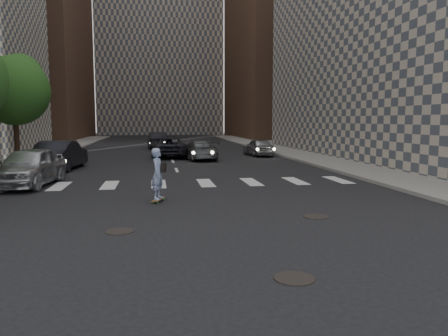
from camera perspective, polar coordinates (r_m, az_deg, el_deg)
The scene contains 15 objects.
ground at distance 9.87m, azimuth -2.20°, elevation -9.59°, with size 160.00×160.00×0.00m, color black.
sidewalk_right at distance 33.41m, azimuth 18.93°, elevation 1.49°, with size 13.00×80.00×0.15m, color gray.
tower_right at distance 69.49m, azimuth 9.47°, elevation 18.98°, with size 18.00×24.00×36.00m, color brown.
tower_center at distance 89.98m, azimuth -8.52°, elevation 19.98°, with size 22.00×20.00×48.00m, color #ADA08E.
tree_c at distance 29.82m, azimuth -25.57°, elevation 9.47°, with size 4.20×4.20×6.60m.
manhole_a at distance 7.78m, azimuth 9.15°, elevation -14.04°, with size 0.70×0.70×0.02m, color black.
manhole_b at distance 11.00m, azimuth -13.47°, elevation -8.04°, with size 0.70×0.70×0.02m, color black.
manhole_c at distance 12.54m, azimuth 11.92°, elevation -6.22°, with size 0.70×0.70×0.02m, color black.
skateboarder at distance 14.51m, azimuth -8.60°, elevation -0.75°, with size 0.58×0.92×1.78m.
silver_sedan at distance 19.53m, azimuth -24.08°, elevation 0.17°, with size 1.87×4.66×1.59m, color #B3B6BB.
traffic_car_a at distance 25.19m, azimuth -20.51°, elevation 1.59°, with size 1.68×4.83×1.59m, color black.
traffic_car_b at distance 29.54m, azimuth -3.24°, elevation 2.37°, with size 1.86×4.57×1.33m, color #5A5E62.
traffic_car_c at distance 31.56m, azimuth -7.15°, elevation 2.70°, with size 2.41×5.23×1.45m, color black.
traffic_car_d at distance 32.67m, azimuth 4.52°, elevation 2.74°, with size 1.55×3.86×1.32m, color #9EA0A5.
traffic_car_e at distance 41.02m, azimuth -8.70°, elevation 3.57°, with size 1.63×4.67×1.54m, color black.
Camera 1 is at (-1.11, -9.42, 2.71)m, focal length 35.00 mm.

